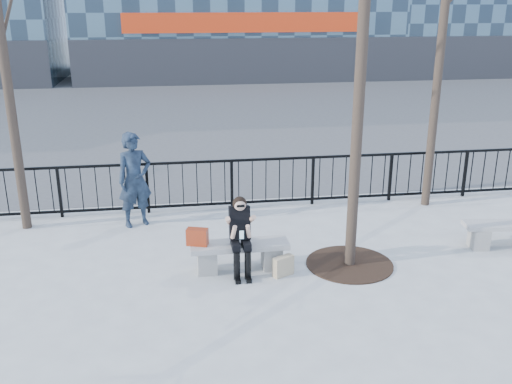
{
  "coord_description": "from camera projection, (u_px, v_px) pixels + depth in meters",
  "views": [
    {
      "loc": [
        -1.03,
        -8.69,
        4.36
      ],
      "look_at": [
        0.4,
        0.8,
        1.1
      ],
      "focal_mm": 40.0,
      "sensor_mm": 36.0,
      "label": 1
    }
  ],
  "objects": [
    {
      "name": "shopping_bag",
      "position": [
        283.0,
        266.0,
        9.42
      ],
      "size": [
        0.38,
        0.28,
        0.34
      ],
      "primitive_type": "cube",
      "rotation": [
        0.0,
        0.0,
        0.46
      ],
      "color": "beige",
      "rests_on": "ground"
    },
    {
      "name": "street_surface",
      "position": [
        196.0,
        109.0,
        23.73
      ],
      "size": [
        60.0,
        23.0,
        0.01
      ],
      "primitive_type": "cube",
      "color": "#474747",
      "rests_on": "ground"
    },
    {
      "name": "bench_second",
      "position": [
        505.0,
        232.0,
        10.51
      ],
      "size": [
        1.54,
        0.43,
        0.46
      ],
      "rotation": [
        0.0,
        0.0,
        -0.13
      ],
      "color": "slate",
      "rests_on": "ground"
    },
    {
      "name": "seated_woman",
      "position": [
        241.0,
        237.0,
        9.32
      ],
      "size": [
        0.5,
        0.64,
        1.34
      ],
      "color": "black",
      "rests_on": "ground"
    },
    {
      "name": "tree_grate",
      "position": [
        349.0,
        264.0,
        9.85
      ],
      "size": [
        1.5,
        1.5,
        0.02
      ],
      "primitive_type": "cylinder",
      "color": "black",
      "rests_on": "ground"
    },
    {
      "name": "ground",
      "position": [
        240.0,
        269.0,
        9.68
      ],
      "size": [
        120.0,
        120.0,
        0.0
      ],
      "primitive_type": "plane",
      "color": "#A4A49F",
      "rests_on": "ground"
    },
    {
      "name": "bench_main",
      "position": [
        240.0,
        253.0,
        9.59
      ],
      "size": [
        1.65,
        0.46,
        0.49
      ],
      "color": "slate",
      "rests_on": "ground"
    },
    {
      "name": "railing",
      "position": [
        223.0,
        185.0,
        12.31
      ],
      "size": [
        14.0,
        0.06,
        1.1
      ],
      "color": "black",
      "rests_on": "ground"
    },
    {
      "name": "standing_man",
      "position": [
        135.0,
        180.0,
        11.3
      ],
      "size": [
        0.82,
        0.7,
        1.92
      ],
      "primitive_type": "imported",
      "rotation": [
        0.0,
        0.0,
        0.41
      ],
      "color": "black",
      "rests_on": "ground"
    },
    {
      "name": "handbag",
      "position": [
        197.0,
        237.0,
        9.4
      ],
      "size": [
        0.38,
        0.27,
        0.29
      ],
      "primitive_type": "cube",
      "rotation": [
        0.0,
        0.0,
        -0.32
      ],
      "color": "maroon",
      "rests_on": "bench_main"
    }
  ]
}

